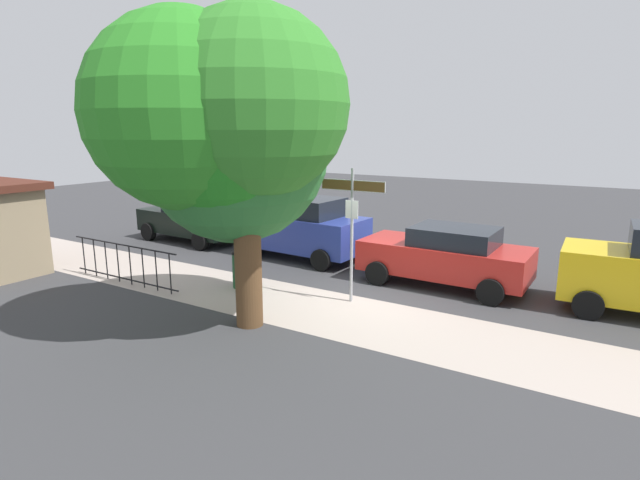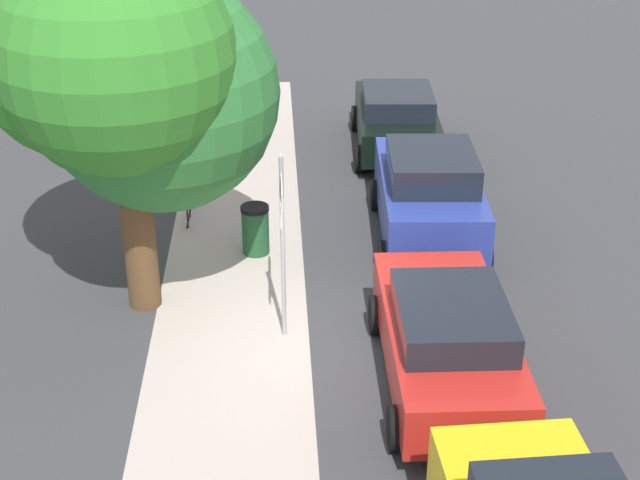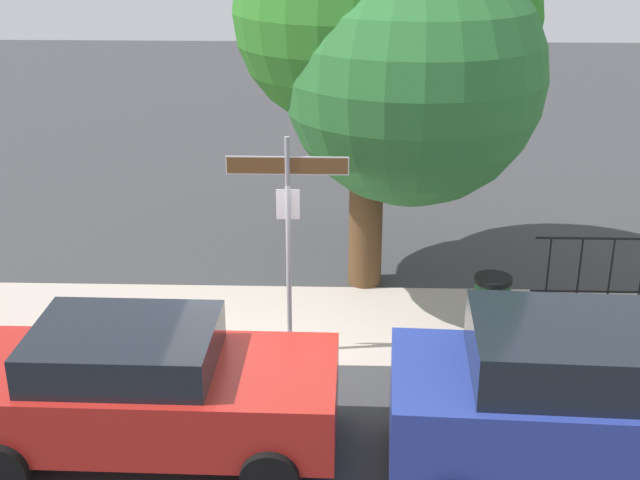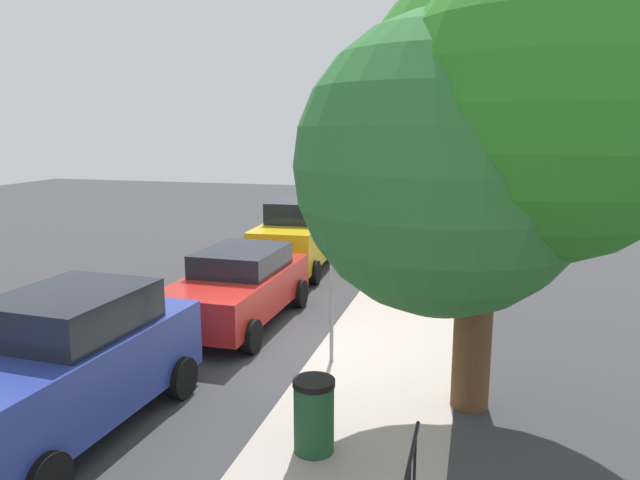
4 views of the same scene
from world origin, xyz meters
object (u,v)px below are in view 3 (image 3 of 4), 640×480
(shade_tree, at_px, (398,37))
(car_blue, at_px, (579,407))
(street_sign, at_px, (288,206))
(trash_bin, at_px, (491,307))
(car_red, at_px, (146,388))

(shade_tree, relative_size, car_blue, 1.50)
(street_sign, distance_m, trash_bin, 3.43)
(street_sign, relative_size, car_blue, 0.75)
(shade_tree, height_order, car_blue, shade_tree)
(street_sign, bearing_deg, car_red, -121.87)
(car_red, bearing_deg, shade_tree, 58.82)
(car_red, height_order, trash_bin, car_red)
(shade_tree, relative_size, car_red, 1.46)
(trash_bin, bearing_deg, car_blue, -83.57)
(street_sign, relative_size, car_red, 0.73)
(car_blue, distance_m, trash_bin, 3.44)
(car_red, distance_m, car_blue, 4.83)
(car_blue, bearing_deg, trash_bin, 99.23)
(street_sign, height_order, car_red, street_sign)
(street_sign, height_order, car_blue, street_sign)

